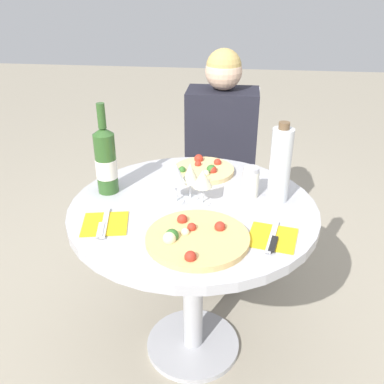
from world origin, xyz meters
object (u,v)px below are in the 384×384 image
Objects in this scene: pizza_large at (196,238)px; seated_diner at (219,179)px; wine_bottle at (106,160)px; dining_table at (193,235)px; chair_behind_diner at (221,178)px; tall_carafe at (280,165)px.

seated_diner is at bearing 88.23° from pizza_large.
seated_diner is at bearing 55.28° from wine_bottle.
dining_table is at bearing -12.16° from wine_bottle.
chair_behind_diner is 2.67× the size of wine_bottle.
chair_behind_diner is at bearing 85.53° from dining_table.
tall_carafe is (0.24, -0.72, 0.41)m from chair_behind_diner.
seated_diner is 3.31× the size of wine_bottle.
chair_behind_diner is at bearing -90.00° from seated_diner.
dining_table is 0.81m from chair_behind_diner.
pizza_large is at bearing -81.33° from dining_table.
pizza_large is 1.10× the size of tall_carafe.
seated_diner is 0.78m from wine_bottle.
pizza_large is 0.49m from wine_bottle.
dining_table is at bearing 84.52° from seated_diner.
tall_carafe reaches higher than chair_behind_diner.
pizza_large reaches higher than dining_table.
chair_behind_diner is 0.86m from tall_carafe.
dining_table is 0.79× the size of seated_diner.
dining_table is 0.98× the size of chair_behind_diner.
wine_bottle is at bearing 61.10° from chair_behind_diner.
chair_behind_diner is 3.09× the size of tall_carafe.
tall_carafe is (0.64, 0.01, 0.01)m from wine_bottle.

